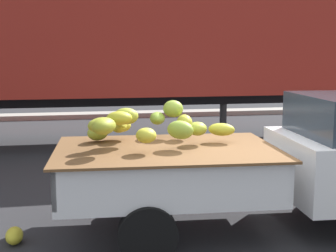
# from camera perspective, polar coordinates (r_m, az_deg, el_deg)

# --- Properties ---
(ground) EXTENTS (220.00, 220.00, 0.00)m
(ground) POSITION_cam_1_polar(r_m,az_deg,el_deg) (6.03, 9.52, -12.87)
(ground) COLOR #28282B
(curb_strip) EXTENTS (80.00, 0.80, 0.16)m
(curb_strip) POSITION_cam_1_polar(r_m,az_deg,el_deg) (16.53, -3.51, 1.46)
(curb_strip) COLOR gray
(curb_strip) RESTS_ON ground
(pickup_truck) EXTENTS (4.83, 2.08, 1.70)m
(pickup_truck) POSITION_cam_1_polar(r_m,az_deg,el_deg) (6.23, 16.89, -3.88)
(pickup_truck) COLOR white
(pickup_truck) RESTS_ON ground
(semi_trailer) EXTENTS (12.00, 2.70, 3.95)m
(semi_trailer) POSITION_cam_1_polar(r_m,az_deg,el_deg) (11.42, -9.70, 10.39)
(semi_trailer) COLOR maroon
(semi_trailer) RESTS_ON ground
(fallen_banana_bunch_near_tailgate) EXTENTS (0.22, 0.34, 0.19)m
(fallen_banana_bunch_near_tailgate) POSITION_cam_1_polar(r_m,az_deg,el_deg) (5.93, -18.28, -12.61)
(fallen_banana_bunch_near_tailgate) COLOR gold
(fallen_banana_bunch_near_tailgate) RESTS_ON ground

